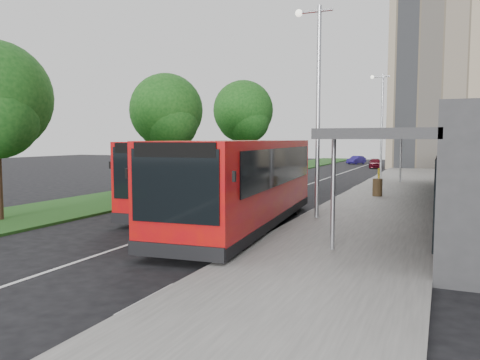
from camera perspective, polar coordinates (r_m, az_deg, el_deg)
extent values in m
plane|color=black|center=(18.11, -5.34, -5.12)|extent=(120.00, 120.00, 0.00)
cube|color=slate|center=(35.84, 19.21, -0.24)|extent=(5.00, 80.00, 0.15)
cube|color=#214F19|center=(39.01, -0.19, 0.40)|extent=(5.00, 80.00, 0.10)
cube|color=silver|center=(31.96, 7.73, -0.74)|extent=(0.12, 70.00, 0.01)
cube|color=silver|center=(9.81, -11.14, -13.94)|extent=(0.12, 2.00, 0.01)
cube|color=silver|center=(14.95, 2.13, -7.24)|extent=(0.12, 2.00, 0.01)
cube|color=silver|center=(20.57, 8.25, -3.92)|extent=(0.12, 2.00, 0.01)
cube|color=silver|center=(26.35, 11.69, -2.01)|extent=(0.12, 2.00, 0.01)
cube|color=silver|center=(32.21, 13.88, -0.79)|extent=(0.12, 2.00, 0.01)
cube|color=silver|center=(38.12, 15.39, 0.05)|extent=(0.12, 2.00, 0.01)
cube|color=silver|center=(44.05, 16.50, 0.67)|extent=(0.12, 2.00, 0.01)
cube|color=silver|center=(50.00, 17.34, 1.14)|extent=(0.12, 2.00, 0.01)
cube|color=silver|center=(55.96, 18.00, 1.51)|extent=(0.12, 2.00, 0.01)
cube|color=silver|center=(61.92, 18.54, 1.81)|extent=(0.12, 2.00, 0.01)
cube|color=black|center=(23.67, 23.11, 0.78)|extent=(0.06, 24.00, 2.20)
cube|color=#2C2C2F|center=(23.66, 20.14, 5.00)|extent=(2.80, 26.00, 0.25)
cylinder|color=#9B9DA3|center=(12.99, 11.27, -1.84)|extent=(0.12, 0.12, 3.30)
cylinder|color=#9B9DA3|center=(34.75, 19.00, 2.21)|extent=(0.12, 0.12, 3.30)
cylinder|color=#322014|center=(29.18, -8.90, 2.15)|extent=(0.36, 0.36, 3.51)
sphere|color=#124412|center=(29.20, -8.98, 8.41)|extent=(4.46, 4.46, 4.46)
sphere|color=#124412|center=(28.51, -8.37, 6.90)|extent=(3.19, 3.19, 3.19)
sphere|color=#124412|center=(29.86, -9.27, 7.26)|extent=(3.51, 3.51, 3.51)
cylinder|color=#322014|center=(39.82, 0.39, 3.29)|extent=(0.36, 0.36, 3.97)
sphere|color=#124412|center=(39.88, 0.39, 8.48)|extent=(5.06, 5.06, 5.06)
sphere|color=#124412|center=(39.23, 0.97, 7.22)|extent=(3.61, 3.61, 3.61)
sphere|color=#124412|center=(40.50, 0.02, 7.54)|extent=(3.97, 3.97, 3.97)
cylinder|color=#9B9DA3|center=(18.18, 9.50, 8.00)|extent=(0.16, 0.16, 8.00)
cylinder|color=#9B9DA3|center=(18.82, 9.05, 19.63)|extent=(1.40, 0.10, 0.10)
sphere|color=silver|center=(18.98, 7.19, 19.53)|extent=(0.28, 0.28, 0.28)
cylinder|color=#9B9DA3|center=(37.88, 16.89, 6.26)|extent=(0.16, 0.16, 8.00)
cylinder|color=#9B9DA3|center=(38.20, 16.73, 11.97)|extent=(1.40, 0.10, 0.10)
sphere|color=silver|center=(38.27, 15.82, 11.98)|extent=(0.28, 0.28, 0.28)
cube|color=#B81309|center=(16.59, 0.48, 0.06)|extent=(3.57, 11.14, 2.76)
cube|color=black|center=(16.76, 0.47, -4.54)|extent=(3.59, 11.16, 0.31)
cube|color=black|center=(11.49, -7.99, -0.76)|extent=(2.34, 0.26, 1.82)
cube|color=black|center=(21.85, 4.92, 2.39)|extent=(2.29, 0.25, 1.36)
cube|color=black|center=(17.30, -3.38, 1.90)|extent=(0.88, 9.35, 1.25)
cube|color=black|center=(16.50, 5.19, 1.74)|extent=(0.88, 9.35, 1.25)
cube|color=black|center=(11.75, -7.91, -8.63)|extent=(2.60, 0.31, 0.36)
cube|color=black|center=(11.42, -8.07, 3.67)|extent=(2.18, 0.23, 0.36)
cube|color=black|center=(12.37, -13.60, 0.77)|extent=(0.09, 0.09, 0.26)
cube|color=black|center=(11.11, -0.72, 0.45)|extent=(0.09, 0.09, 0.26)
cylinder|color=black|center=(13.93, -8.39, -6.26)|extent=(0.39, 0.96, 0.94)
cylinder|color=black|center=(13.10, 0.25, -6.92)|extent=(0.39, 0.96, 0.94)
cylinder|color=black|center=(20.42, 0.61, -2.62)|extent=(0.39, 0.96, 0.94)
cylinder|color=black|center=(19.87, 6.64, -2.86)|extent=(0.39, 0.96, 0.94)
cube|color=#B81309|center=(21.13, -4.21, 1.04)|extent=(3.38, 10.95, 2.72)
cube|color=black|center=(21.27, -4.19, -2.54)|extent=(3.40, 10.97, 0.31)
cube|color=black|center=(16.30, -11.78, 0.77)|extent=(2.31, 0.22, 1.80)
cube|color=black|center=(26.16, 0.49, 2.77)|extent=(2.26, 0.22, 1.33)
cube|color=black|center=(21.93, -7.03, 2.43)|extent=(0.75, 9.22, 1.23)
cube|color=black|center=(20.91, -0.60, 2.35)|extent=(0.75, 9.22, 1.23)
cube|color=black|center=(16.48, -11.70, -4.76)|extent=(2.57, 0.27, 0.36)
cube|color=black|center=(16.25, -11.85, 3.84)|extent=(2.15, 0.20, 0.36)
cube|color=black|center=(17.25, -15.51, 1.77)|extent=(0.09, 0.09, 0.26)
cube|color=black|center=(15.80, -6.89, 1.64)|extent=(0.09, 0.09, 0.26)
cylinder|color=black|center=(18.66, -11.51, -3.46)|extent=(0.38, 0.94, 0.92)
cylinder|color=black|center=(17.66, -5.46, -3.86)|extent=(0.38, 0.94, 0.92)
cylinder|color=black|center=(24.87, -3.29, -1.27)|extent=(0.38, 0.94, 0.92)
cylinder|color=black|center=(24.13, 1.45, -1.46)|extent=(0.38, 0.94, 0.92)
cylinder|color=#392A17|center=(25.99, 16.41, -0.87)|extent=(0.63, 0.63, 0.92)
cylinder|color=yellow|center=(34.64, 16.56, 0.58)|extent=(0.19, 0.19, 0.96)
imported|color=#5A0C1A|center=(53.68, 16.13, 2.01)|extent=(1.83, 3.44, 1.11)
imported|color=navy|center=(61.69, 13.99, 2.39)|extent=(2.11, 3.37, 1.05)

